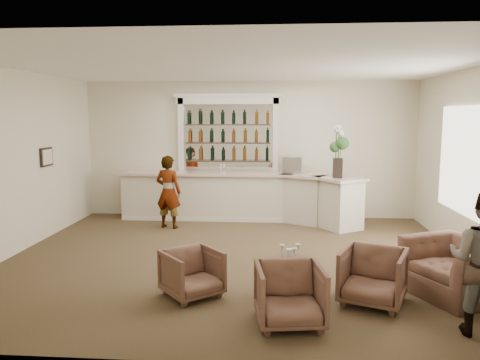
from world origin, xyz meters
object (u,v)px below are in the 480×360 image
object	(u,v)px
sommelier	(168,192)
armchair_center	(290,295)
armchair_left	(192,273)
flower_vase	(338,148)
armchair_right	(373,276)
espresso_machine	(292,165)
cocktail_table	(290,278)
armchair_far	(455,269)
bar_counter	(241,197)

from	to	relation	value
sommelier	armchair_center	xyz separation A→B (m)	(2.54, -4.68, -0.44)
armchair_left	flower_vase	bearing A→B (deg)	18.68
armchair_right	armchair_center	bearing A→B (deg)	-125.03
flower_vase	sommelier	bearing A→B (deg)	-177.30
sommelier	armchair_center	world-z (taller)	sommelier
armchair_center	flower_vase	distance (m)	5.19
armchair_center	espresso_machine	xyz separation A→B (m)	(0.21, 5.60, 0.97)
armchair_left	armchair_center	bearing A→B (deg)	-70.72
cocktail_table	armchair_right	world-z (taller)	armchair_right
espresso_machine	armchair_right	bearing A→B (deg)	-73.70
sommelier	armchair_far	size ratio (longest dim) A/B	1.36
cocktail_table	armchair_far	world-z (taller)	armchair_far
espresso_machine	flower_vase	distance (m)	1.29
bar_counter	armchair_right	size ratio (longest dim) A/B	7.01
bar_counter	cocktail_table	world-z (taller)	bar_counter
bar_counter	sommelier	world-z (taller)	sommelier
bar_counter	armchair_far	world-z (taller)	bar_counter
bar_counter	sommelier	size ratio (longest dim) A/B	3.53
bar_counter	espresso_machine	distance (m)	1.43
bar_counter	cocktail_table	xyz separation A→B (m)	(1.04, -4.61, -0.32)
sommelier	armchair_right	distance (m)	5.41
armchair_right	flower_vase	world-z (taller)	flower_vase
armchair_left	armchair_center	distance (m)	1.53
sommelier	flower_vase	xyz separation A→B (m)	(3.70, 0.17, 0.97)
flower_vase	armchair_right	bearing A→B (deg)	-90.57
armchair_left	cocktail_table	bearing A→B (deg)	-33.74
cocktail_table	armchair_left	size ratio (longest dim) A/B	0.89
sommelier	armchair_left	size ratio (longest dim) A/B	2.24
sommelier	espresso_machine	size ratio (longest dim) A/B	3.65
armchair_center	armchair_right	xyz separation A→B (m)	(1.11, 0.71, 0.01)
bar_counter	armchair_far	xyz separation A→B (m)	(3.31, -4.46, -0.19)
armchair_left	espresso_machine	xyz separation A→B (m)	(1.52, 4.83, 1.01)
armchair_far	armchair_center	bearing A→B (deg)	-92.24
armchair_far	espresso_machine	size ratio (longest dim) A/B	2.68
bar_counter	armchair_right	distance (m)	5.27
armchair_left	armchair_right	xyz separation A→B (m)	(2.43, -0.06, 0.04)
armchair_far	espresso_machine	bearing A→B (deg)	177.66
bar_counter	espresso_machine	xyz separation A→B (m)	(1.21, 0.07, 0.76)
cocktail_table	armchair_center	distance (m)	0.94
armchair_far	sommelier	bearing A→B (deg)	-153.85
sommelier	armchair_right	size ratio (longest dim) A/B	1.98
cocktail_table	armchair_far	size ratio (longest dim) A/B	0.54
armchair_center	espresso_machine	world-z (taller)	espresso_machine
cocktail_table	sommelier	world-z (taller)	sommelier
cocktail_table	armchair_right	bearing A→B (deg)	-11.27
bar_counter	armchair_far	bearing A→B (deg)	-53.41
armchair_right	flower_vase	xyz separation A→B (m)	(0.04, 4.14, 1.41)
cocktail_table	armchair_left	distance (m)	1.36
sommelier	armchair_far	world-z (taller)	sommelier
bar_counter	armchair_right	xyz separation A→B (m)	(2.12, -4.82, -0.20)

